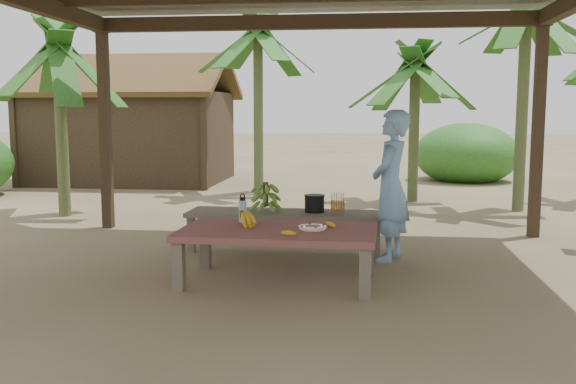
# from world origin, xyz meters

# --- Properties ---
(ground) EXTENTS (80.00, 80.00, 0.00)m
(ground) POSITION_xyz_m (0.00, 0.00, 0.00)
(ground) COLOR brown
(ground) RESTS_ON ground
(work_table) EXTENTS (1.84, 1.07, 0.50)m
(work_table) POSITION_xyz_m (-0.13, -0.22, 0.43)
(work_table) COLOR brown
(work_table) RESTS_ON ground
(bench) EXTENTS (2.22, 0.68, 0.45)m
(bench) POSITION_xyz_m (-0.22, 1.10, 0.39)
(bench) COLOR brown
(bench) RESTS_ON ground
(ripe_banana_bunch) EXTENTS (0.29, 0.26, 0.16)m
(ripe_banana_bunch) POSITION_xyz_m (-0.49, -0.11, 0.58)
(ripe_banana_bunch) COLOR yellow
(ripe_banana_bunch) RESTS_ON work_table
(plate) EXTENTS (0.25, 0.25, 0.04)m
(plate) POSITION_xyz_m (0.19, -0.21, 0.52)
(plate) COLOR white
(plate) RESTS_ON work_table
(loose_banana_front) EXTENTS (0.15, 0.09, 0.04)m
(loose_banana_front) POSITION_xyz_m (0.00, -0.53, 0.52)
(loose_banana_front) COLOR yellow
(loose_banana_front) RESTS_ON work_table
(loose_banana_side) EXTENTS (0.13, 0.14, 0.04)m
(loose_banana_side) POSITION_xyz_m (0.35, -0.06, 0.52)
(loose_banana_side) COLOR yellow
(loose_banana_side) RESTS_ON work_table
(water_flask) EXTENTS (0.08, 0.08, 0.29)m
(water_flask) POSITION_xyz_m (-0.52, 0.09, 0.62)
(water_flask) COLOR #3C96BB
(water_flask) RESTS_ON work_table
(green_banana_stalk) EXTENTS (0.32, 0.32, 0.35)m
(green_banana_stalk) POSITION_xyz_m (-0.45, 1.11, 0.63)
(green_banana_stalk) COLOR #598C2D
(green_banana_stalk) RESTS_ON bench
(cooking_pot) EXTENTS (0.22, 0.22, 0.19)m
(cooking_pot) POSITION_xyz_m (0.11, 1.13, 0.54)
(cooking_pot) COLOR black
(cooking_pot) RESTS_ON bench
(skewer_rack) EXTENTS (0.18, 0.09, 0.24)m
(skewer_rack) POSITION_xyz_m (0.37, 1.03, 0.57)
(skewer_rack) COLOR #A57F47
(skewer_rack) RESTS_ON bench
(woman) EXTENTS (0.54, 0.67, 1.60)m
(woman) POSITION_xyz_m (0.94, 0.78, 0.80)
(woman) COLOR #6995C6
(woman) RESTS_ON ground
(hut) EXTENTS (4.40, 3.43, 2.85)m
(hut) POSITION_xyz_m (-4.50, 8.00, 1.10)
(hut) COLOR black
(hut) RESTS_ON ground
(banana_plant_ne) EXTENTS (1.80, 1.80, 3.43)m
(banana_plant_ne) POSITION_xyz_m (3.11, 4.46, 2.93)
(banana_plant_ne) COLOR #596638
(banana_plant_ne) RESTS_ON ground
(banana_plant_n) EXTENTS (1.80, 1.80, 2.64)m
(banana_plant_n) POSITION_xyz_m (1.52, 5.32, 2.16)
(banana_plant_n) COLOR #596638
(banana_plant_n) RESTS_ON ground
(banana_plant_nw) EXTENTS (1.80, 1.80, 3.32)m
(banana_plant_nw) POSITION_xyz_m (-1.32, 6.02, 2.83)
(banana_plant_nw) COLOR #596638
(banana_plant_nw) RESTS_ON ground
(banana_plant_w) EXTENTS (1.80, 1.80, 2.75)m
(banana_plant_w) POSITION_xyz_m (-3.84, 3.18, 2.28)
(banana_plant_w) COLOR #596638
(banana_plant_w) RESTS_ON ground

